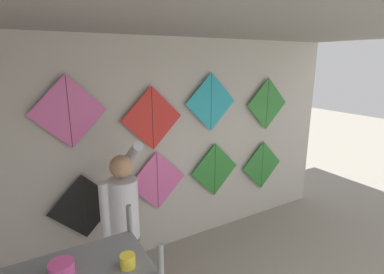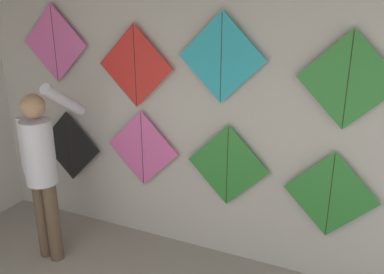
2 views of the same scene
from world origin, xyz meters
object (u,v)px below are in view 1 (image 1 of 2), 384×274
Objects in this scene: kite_3 at (262,165)px; kite_4 at (69,112)px; kite_6 at (211,102)px; kite_1 at (157,181)px; kite_5 at (152,118)px; shopkeeper at (124,219)px; kite_2 at (215,170)px; kite_0 at (84,207)px; kite_7 at (267,104)px.

kite_4 is (-2.81, 0.00, 1.11)m from kite_3.
kite_1 is at bearing 180.00° from kite_6.
kite_4 reaches higher than kite_6.
shopkeeper is at bearing -132.40° from kite_5.
kite_3 is (0.92, 0.00, -0.10)m from kite_2.
kite_0 is 1.00× the size of kite_5.
kite_1 is at bearing 180.00° from kite_2.
kite_4 reaches higher than kite_2.
shopkeeper reaches higher than kite_1.
kite_4 is at bearing 180.00° from kite_3.
kite_6 reaches higher than shopkeeper.
kite_7 is at bearing 0.00° from kite_2.
kite_3 is at bearing 0.00° from kite_1.
kite_5 is at bearing 180.00° from kite_3.
kite_3 is 1.00× the size of kite_4.
kite_7 is (2.83, 0.00, -0.12)m from kite_4.
kite_2 is at bearing 0.00° from kite_5.
kite_4 reaches higher than kite_0.
kite_3 is at bearing 20.30° from shopkeeper.
kite_6 is (-0.08, 0.00, 0.98)m from kite_2.
kite_2 reaches higher than kite_0.
kite_1 is at bearing 50.69° from shopkeeper.
kite_3 is (2.75, 0.00, -0.00)m from kite_0.
kite_4 is at bearing 180.00° from kite_0.
kite_6 is 1.00× the size of kite_7.
kite_1 is 1.00× the size of kite_2.
shopkeeper is 1.25m from kite_5.
kite_2 is at bearing 0.00° from kite_0.
kite_1 is 1.00× the size of kite_7.
kite_3 is at bearing 180.00° from kite_7.
kite_0 is 1.00× the size of kite_2.
kite_5 is (-1.87, 0.00, 0.95)m from kite_3.
kite_7 is at bearing 0.00° from kite_0.
shopkeeper is at bearing -69.88° from kite_0.
shopkeeper is 2.59m from kite_3.
shopkeeper is 1.91m from kite_6.
kite_3 is at bearing 0.00° from kite_5.
shopkeeper is 2.24× the size of kite_3.
kite_1 is 1.00× the size of kite_3.
kite_3 is (1.83, 0.00, -0.12)m from kite_1.
shopkeeper is 1.72m from kite_2.
kite_0 is at bearing 180.00° from kite_5.
kite_1 is 1.00× the size of kite_5.
shopkeeper is at bearing -164.72° from kite_7.
kite_1 is (0.92, 0.00, 0.12)m from kite_0.
kite_7 is (1.03, 0.00, -0.10)m from kite_6.
kite_7 reaches higher than kite_3.
kite_7 is (1.89, 0.00, 0.04)m from kite_5.
kite_6 is at bearing 180.00° from kite_3.
kite_7 is at bearing 0.00° from kite_6.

